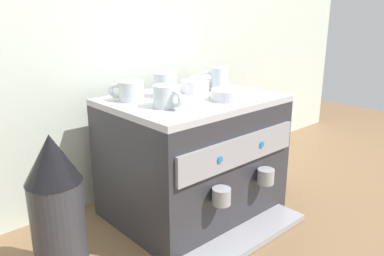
{
  "coord_description": "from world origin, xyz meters",
  "views": [
    {
      "loc": [
        -0.86,
        -0.94,
        0.71
      ],
      "look_at": [
        0.0,
        0.0,
        0.31
      ],
      "focal_mm": 36.21,
      "sensor_mm": 36.0,
      "label": 1
    }
  ],
  "objects_px": {
    "ceramic_cup_3": "(165,85)",
    "ceramic_cup_2": "(167,96)",
    "ceramic_cup_0": "(218,79)",
    "ceramic_bowl_1": "(204,81)",
    "milk_pitcher": "(260,161)",
    "ceramic_cup_1": "(130,91)",
    "ceramic_bowl_2": "(195,87)",
    "ceramic_bowl_0": "(229,95)",
    "espresso_machine": "(193,157)",
    "coffee_grinder": "(57,208)"
  },
  "relations": [
    {
      "from": "espresso_machine",
      "to": "ceramic_cup_2",
      "type": "relative_size",
      "value": 4.78
    },
    {
      "from": "ceramic_bowl_1",
      "to": "ceramic_cup_0",
      "type": "bearing_deg",
      "value": -106.2
    },
    {
      "from": "ceramic_cup_1",
      "to": "ceramic_cup_2",
      "type": "relative_size",
      "value": 0.88
    },
    {
      "from": "ceramic_bowl_1",
      "to": "ceramic_cup_3",
      "type": "bearing_deg",
      "value": -166.56
    },
    {
      "from": "ceramic_cup_1",
      "to": "ceramic_bowl_2",
      "type": "distance_m",
      "value": 0.25
    },
    {
      "from": "ceramic_cup_1",
      "to": "milk_pitcher",
      "type": "height_order",
      "value": "ceramic_cup_1"
    },
    {
      "from": "ceramic_bowl_0",
      "to": "ceramic_bowl_2",
      "type": "height_order",
      "value": "ceramic_bowl_2"
    },
    {
      "from": "coffee_grinder",
      "to": "ceramic_bowl_0",
      "type": "bearing_deg",
      "value": -7.4
    },
    {
      "from": "ceramic_cup_1",
      "to": "ceramic_bowl_2",
      "type": "xyz_separation_m",
      "value": [
        0.25,
        -0.04,
        -0.01
      ]
    },
    {
      "from": "ceramic_cup_3",
      "to": "ceramic_bowl_0",
      "type": "height_order",
      "value": "ceramic_cup_3"
    },
    {
      "from": "ceramic_bowl_0",
      "to": "coffee_grinder",
      "type": "xyz_separation_m",
      "value": [
        -0.57,
        0.07,
        -0.23
      ]
    },
    {
      "from": "ceramic_cup_0",
      "to": "ceramic_cup_1",
      "type": "xyz_separation_m",
      "value": [
        -0.33,
        0.08,
        -0.01
      ]
    },
    {
      "from": "ceramic_cup_1",
      "to": "ceramic_cup_0",
      "type": "bearing_deg",
      "value": -13.13
    },
    {
      "from": "ceramic_bowl_1",
      "to": "milk_pitcher",
      "type": "bearing_deg",
      "value": -24.45
    },
    {
      "from": "ceramic_bowl_1",
      "to": "milk_pitcher",
      "type": "xyz_separation_m",
      "value": [
        0.24,
        -0.11,
        -0.36
      ]
    },
    {
      "from": "ceramic_bowl_2",
      "to": "ceramic_bowl_0",
      "type": "bearing_deg",
      "value": -90.66
    },
    {
      "from": "ceramic_cup_3",
      "to": "ceramic_bowl_0",
      "type": "bearing_deg",
      "value": -53.89
    },
    {
      "from": "ceramic_cup_1",
      "to": "ceramic_cup_3",
      "type": "distance_m",
      "value": 0.12
    },
    {
      "from": "ceramic_cup_3",
      "to": "coffee_grinder",
      "type": "distance_m",
      "value": 0.52
    },
    {
      "from": "ceramic_bowl_2",
      "to": "ceramic_cup_3",
      "type": "bearing_deg",
      "value": 176.71
    },
    {
      "from": "espresso_machine",
      "to": "ceramic_cup_0",
      "type": "xyz_separation_m",
      "value": [
        0.14,
        0.02,
        0.26
      ]
    },
    {
      "from": "ceramic_bowl_1",
      "to": "ceramic_cup_1",
      "type": "bearing_deg",
      "value": -176.13
    },
    {
      "from": "espresso_machine",
      "to": "ceramic_bowl_1",
      "type": "height_order",
      "value": "ceramic_bowl_1"
    },
    {
      "from": "ceramic_bowl_2",
      "to": "ceramic_cup_0",
      "type": "bearing_deg",
      "value": -24.32
    },
    {
      "from": "ceramic_cup_0",
      "to": "ceramic_cup_2",
      "type": "bearing_deg",
      "value": -166.09
    },
    {
      "from": "espresso_machine",
      "to": "ceramic_cup_1",
      "type": "relative_size",
      "value": 5.46
    },
    {
      "from": "milk_pitcher",
      "to": "ceramic_cup_0",
      "type": "bearing_deg",
      "value": 178.53
    },
    {
      "from": "ceramic_cup_1",
      "to": "espresso_machine",
      "type": "bearing_deg",
      "value": -28.37
    },
    {
      "from": "ceramic_cup_1",
      "to": "ceramic_cup_3",
      "type": "xyz_separation_m",
      "value": [
        0.12,
        -0.03,
        0.01
      ]
    },
    {
      "from": "coffee_grinder",
      "to": "ceramic_cup_0",
      "type": "bearing_deg",
      "value": 4.69
    },
    {
      "from": "ceramic_bowl_2",
      "to": "ceramic_bowl_1",
      "type": "bearing_deg",
      "value": 30.24
    },
    {
      "from": "espresso_machine",
      "to": "ceramic_cup_3",
      "type": "relative_size",
      "value": 5.27
    },
    {
      "from": "espresso_machine",
      "to": "milk_pitcher",
      "type": "distance_m",
      "value": 0.43
    },
    {
      "from": "ceramic_cup_0",
      "to": "ceramic_cup_1",
      "type": "height_order",
      "value": "ceramic_cup_0"
    },
    {
      "from": "espresso_machine",
      "to": "ceramic_cup_0",
      "type": "height_order",
      "value": "ceramic_cup_0"
    },
    {
      "from": "espresso_machine",
      "to": "ceramic_cup_0",
      "type": "bearing_deg",
      "value": 9.07
    },
    {
      "from": "ceramic_bowl_0",
      "to": "ceramic_bowl_1",
      "type": "bearing_deg",
      "value": 63.96
    },
    {
      "from": "ceramic_cup_2",
      "to": "ceramic_cup_3",
      "type": "bearing_deg",
      "value": 52.95
    },
    {
      "from": "ceramic_bowl_0",
      "to": "coffee_grinder",
      "type": "relative_size",
      "value": 0.28
    },
    {
      "from": "ceramic_cup_3",
      "to": "ceramic_cup_0",
      "type": "bearing_deg",
      "value": -11.88
    },
    {
      "from": "ceramic_cup_3",
      "to": "ceramic_cup_2",
      "type": "bearing_deg",
      "value": -127.05
    },
    {
      "from": "espresso_machine",
      "to": "milk_pitcher",
      "type": "relative_size",
      "value": 3.56
    },
    {
      "from": "ceramic_cup_0",
      "to": "milk_pitcher",
      "type": "xyz_separation_m",
      "value": [
        0.26,
        -0.01,
        -0.39
      ]
    },
    {
      "from": "ceramic_cup_0",
      "to": "ceramic_bowl_1",
      "type": "height_order",
      "value": "ceramic_cup_0"
    },
    {
      "from": "ceramic_cup_0",
      "to": "ceramic_cup_2",
      "type": "xyz_separation_m",
      "value": [
        -0.3,
        -0.07,
        -0.01
      ]
    },
    {
      "from": "ceramic_cup_2",
      "to": "ceramic_cup_1",
      "type": "bearing_deg",
      "value": 101.68
    },
    {
      "from": "ceramic_bowl_2",
      "to": "ceramic_cup_1",
      "type": "bearing_deg",
      "value": 170.82
    },
    {
      "from": "ceramic_cup_0",
      "to": "ceramic_bowl_1",
      "type": "xyz_separation_m",
      "value": [
        0.03,
        0.1,
        -0.03
      ]
    },
    {
      "from": "ceramic_cup_0",
      "to": "ceramic_bowl_2",
      "type": "bearing_deg",
      "value": 155.68
    },
    {
      "from": "ceramic_bowl_1",
      "to": "ceramic_bowl_2",
      "type": "bearing_deg",
      "value": -149.76
    }
  ]
}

